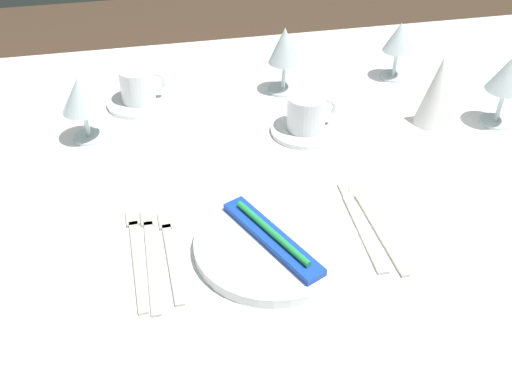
# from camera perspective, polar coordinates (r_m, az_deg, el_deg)

# --- Properties ---
(ground_plane) EXTENTS (6.00, 6.00, 0.00)m
(ground_plane) POSITION_cam_1_polar(r_m,az_deg,el_deg) (1.63, -0.04, -18.46)
(ground_plane) COLOR #4C3828
(dining_table) EXTENTS (1.80, 1.11, 0.74)m
(dining_table) POSITION_cam_1_polar(r_m,az_deg,el_deg) (1.14, -0.06, -0.03)
(dining_table) COLOR white
(dining_table) RESTS_ON ground
(dinner_plate) EXTENTS (0.24, 0.24, 0.02)m
(dinner_plate) POSITION_cam_1_polar(r_m,az_deg,el_deg) (0.89, 1.57, -5.25)
(dinner_plate) COLOR white
(dinner_plate) RESTS_ON dining_table
(toothbrush_package) EXTENTS (0.12, 0.21, 0.02)m
(toothbrush_package) POSITION_cam_1_polar(r_m,az_deg,el_deg) (0.88, 1.59, -4.46)
(toothbrush_package) COLOR blue
(toothbrush_package) RESTS_ON dinner_plate
(fork_outer) EXTENTS (0.02, 0.20, 0.00)m
(fork_outer) POSITION_cam_1_polar(r_m,az_deg,el_deg) (0.90, -8.46, -5.76)
(fork_outer) COLOR beige
(fork_outer) RESTS_ON dining_table
(fork_inner) EXTENTS (0.02, 0.23, 0.00)m
(fork_inner) POSITION_cam_1_polar(r_m,az_deg,el_deg) (0.90, -10.38, -5.96)
(fork_inner) COLOR beige
(fork_inner) RESTS_ON dining_table
(fork_salad) EXTENTS (0.03, 0.23, 0.00)m
(fork_salad) POSITION_cam_1_polar(r_m,az_deg,el_deg) (0.91, -11.75, -5.86)
(fork_salad) COLOR beige
(fork_salad) RESTS_ON dining_table
(dinner_knife) EXTENTS (0.02, 0.22, 0.00)m
(dinner_knife) POSITION_cam_1_polar(r_m,az_deg,el_deg) (0.95, 10.44, -3.41)
(dinner_knife) COLOR beige
(dinner_knife) RESTS_ON dining_table
(spoon_soup) EXTENTS (0.03, 0.23, 0.01)m
(spoon_soup) POSITION_cam_1_polar(r_m,az_deg,el_deg) (0.97, 11.24, -2.27)
(spoon_soup) COLOR beige
(spoon_soup) RESTS_ON dining_table
(saucer_left) EXTENTS (0.14, 0.14, 0.01)m
(saucer_left) POSITION_cam_1_polar(r_m,az_deg,el_deg) (1.28, -11.45, 8.75)
(saucer_left) COLOR white
(saucer_left) RESTS_ON dining_table
(coffee_cup_left) EXTENTS (0.10, 0.07, 0.07)m
(coffee_cup_left) POSITION_cam_1_polar(r_m,az_deg,el_deg) (1.26, -11.59, 10.35)
(coffee_cup_left) COLOR white
(coffee_cup_left) RESTS_ON saucer_left
(saucer_right) EXTENTS (0.14, 0.14, 0.01)m
(saucer_right) POSITION_cam_1_polar(r_m,az_deg,el_deg) (1.17, 4.88, 6.17)
(saucer_right) COLOR white
(saucer_right) RESTS_ON dining_table
(coffee_cup_right) EXTENTS (0.10, 0.08, 0.07)m
(coffee_cup_right) POSITION_cam_1_polar(r_m,az_deg,el_deg) (1.15, 5.07, 7.89)
(coffee_cup_right) COLOR white
(coffee_cup_right) RESTS_ON saucer_right
(wine_glass_centre) EXTENTS (0.07, 0.07, 0.15)m
(wine_glass_centre) POSITION_cam_1_polar(r_m,az_deg,el_deg) (1.27, 2.84, 13.99)
(wine_glass_centre) COLOR silver
(wine_glass_centre) RESTS_ON dining_table
(wine_glass_left) EXTENTS (0.08, 0.08, 0.13)m
(wine_glass_left) POSITION_cam_1_polar(r_m,az_deg,el_deg) (1.15, -16.97, 9.00)
(wine_glass_left) COLOR silver
(wine_glass_left) RESTS_ON dining_table
(wine_glass_right) EXTENTS (0.07, 0.07, 0.13)m
(wine_glass_right) POSITION_cam_1_polar(r_m,az_deg,el_deg) (1.37, 13.97, 14.40)
(wine_glass_right) COLOR silver
(wine_glass_right) RESTS_ON dining_table
(wine_glass_far) EXTENTS (0.08, 0.08, 0.15)m
(wine_glass_far) POSITION_cam_1_polar(r_m,az_deg,el_deg) (1.24, 23.76, 10.48)
(wine_glass_far) COLOR silver
(wine_glass_far) RESTS_ON dining_table
(napkin_folded) EXTENTS (0.07, 0.07, 0.15)m
(napkin_folded) POSITION_cam_1_polar(r_m,az_deg,el_deg) (1.21, 17.48, 9.52)
(napkin_folded) COLOR white
(napkin_folded) RESTS_ON dining_table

